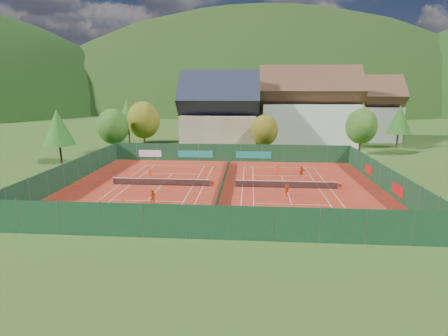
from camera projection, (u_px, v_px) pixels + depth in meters
The scene contains 32 objects.
ground at pixel (223, 187), 44.61m from camera, with size 600.00×600.00×0.00m, color #2C4E18.
clay_pad at pixel (223, 187), 44.60m from camera, with size 40.00×32.00×0.01m, color maroon.
court_markings_left at pixel (161, 185), 45.19m from camera, with size 11.03×23.83×0.00m.
court_markings_right at pixel (286, 188), 44.01m from camera, with size 11.03×23.83×0.00m.
tennis_net_left at pixel (162, 182), 45.07m from camera, with size 13.30×0.10×1.02m.
tennis_net_right at pixel (287, 184), 43.89m from camera, with size 13.30×0.10×1.02m.
court_divider at pixel (223, 183), 44.49m from camera, with size 0.03×28.80×1.00m.
fence_north at pixel (228, 153), 59.86m from camera, with size 40.00×0.10×3.00m.
fence_south at pixel (207, 222), 28.71m from camera, with size 40.00×0.04×3.00m.
fence_west at pixel (71, 173), 45.74m from camera, with size 0.04×32.00×3.00m.
fence_east at pixel (385, 178), 42.85m from camera, with size 0.09×32.00×3.00m.
chalet at pixel (220, 116), 72.51m from camera, with size 16.20×12.00×16.00m.
hotel_block_a at pixel (308, 111), 76.78m from camera, with size 21.60×11.00×17.25m.
hotel_block_b at pixel (362, 113), 83.70m from camera, with size 17.28×10.00×15.50m.
tree_west_front at pixel (113, 127), 64.47m from camera, with size 5.72×5.72×8.69m.
tree_west_mid at pixel (144, 120), 69.85m from camera, with size 6.44×6.44×9.78m.
tree_west_back at pixel (128, 114), 77.92m from camera, with size 5.60×5.60×10.00m.
tree_center at pixel (264, 130), 64.50m from camera, with size 5.01×5.01×7.60m.
tree_east_front at pixel (361, 126), 64.97m from camera, with size 5.72×5.72×8.69m.
tree_east_mid at pixel (399, 119), 71.86m from camera, with size 5.04×5.04×9.00m.
tree_west_side at pixel (58, 127), 56.98m from camera, with size 5.04×5.04×9.00m.
tree_east_back at pixel (349, 113), 80.07m from camera, with size 7.15×7.15×10.86m.
mountain_backdrop at pixel (282, 155), 278.30m from camera, with size 820.00×530.00×242.00m.
ball_hopper at pixel (337, 213), 33.56m from camera, with size 0.34×0.34×0.80m.
loose_ball_0 at pixel (140, 207), 36.82m from camera, with size 0.07×0.07×0.07m, color #CCD833.
loose_ball_1 at pixel (249, 217), 33.87m from camera, with size 0.07×0.07×0.07m, color #CCD833.
player_left_near at pixel (123, 205), 35.36m from camera, with size 0.53×0.35×1.45m, color #CD5012.
player_left_mid at pixel (153, 197), 37.80m from camera, with size 0.77×0.60×1.58m, color #D34112.
player_left_far at pixel (150, 173), 48.69m from camera, with size 0.87×0.50×1.35m, color #DA4B13.
player_right_near at pixel (287, 190), 40.45m from camera, with size 0.92×0.38×1.57m, color #D54B12.
player_right_far_a at pixel (277, 170), 50.89m from camera, with size 0.64×0.42×1.31m, color #EB4D14.
player_right_far_b at pixel (301, 171), 49.53m from camera, with size 1.43×0.46×1.55m, color #D64F13.
Camera 1 is at (3.40, -42.82, 12.25)m, focal length 28.00 mm.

